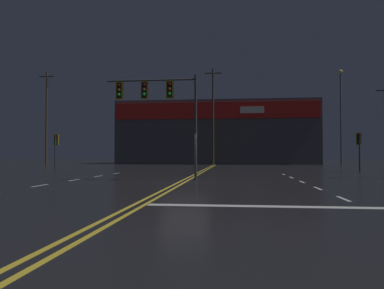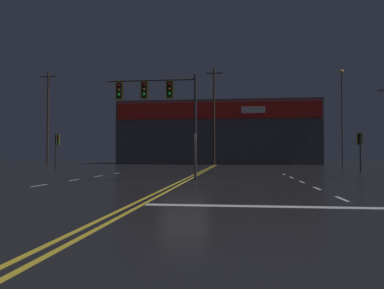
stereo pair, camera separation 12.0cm
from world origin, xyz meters
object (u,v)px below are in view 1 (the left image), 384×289
at_px(traffic_signal_corner_northwest, 56,144).
at_px(streetlight_near_left, 341,106).
at_px(traffic_signal_corner_northeast, 359,143).
at_px(traffic_signal_median, 157,98).

bearing_deg(traffic_signal_corner_northwest, streetlight_near_left, 28.79).
distance_m(traffic_signal_corner_northwest, traffic_signal_corner_northeast, 25.99).
bearing_deg(traffic_signal_corner_northwest, traffic_signal_corner_northeast, -0.91).
height_order(traffic_signal_corner_northeast, streetlight_near_left, streetlight_near_left).
xyz_separation_m(traffic_signal_median, streetlight_near_left, (17.32, 27.98, 2.88)).
relative_size(traffic_signal_corner_northwest, traffic_signal_corner_northeast, 1.02).
height_order(traffic_signal_corner_northwest, streetlight_near_left, streetlight_near_left).
bearing_deg(traffic_signal_median, streetlight_near_left, 58.24).
bearing_deg(streetlight_near_left, traffic_signal_median, -121.76).
distance_m(traffic_signal_median, traffic_signal_corner_northwest, 16.94).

